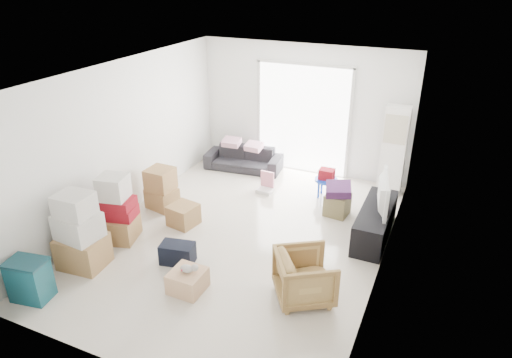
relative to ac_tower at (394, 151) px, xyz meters
The scene contains 21 objects.
room_shell 3.32m from the ac_tower, 126.35° to the right, with size 4.98×6.48×3.18m.
sliding_door 2.01m from the ac_tower, behind, with size 2.10×0.04×2.33m.
ac_tower is the anchor object (origin of this frame).
tv_console 1.86m from the ac_tower, 88.37° to the right, with size 0.47×1.57×0.52m, color black.
television 1.78m from the ac_tower, 88.37° to the right, with size 0.97×0.56×0.13m, color black.
sofa 3.16m from the ac_tower, behind, with size 1.66×0.48×0.65m, color #28272D.
pillow_left 3.41m from the ac_tower, behind, with size 0.36×0.28×0.11m, color #D49AB0.
pillow_right 2.86m from the ac_tower, behind, with size 0.39×0.31×0.13m, color #D49AB0.
armchair 3.77m from the ac_tower, 97.90° to the right, with size 0.73×0.68×0.75m, color tan.
storage_bins 6.49m from the ac_tower, 126.53° to the right, with size 0.57×0.44×0.59m.
box_stack_a 5.74m from the ac_tower, 130.88° to the right, with size 0.69×0.60×1.19m.
box_stack_b 5.16m from the ac_tower, 136.78° to the right, with size 0.68×0.68×1.12m.
box_stack_c 4.43m from the ac_tower, 147.69° to the right, with size 0.59×0.52×0.78m.
loose_box 4.13m from the ac_tower, 138.13° to the right, with size 0.44×0.44×0.37m, color #A8824C.
duffel_bag 4.54m from the ac_tower, 124.09° to the right, with size 0.50×0.30×0.32m, color black.
ottoman 1.62m from the ac_tower, 118.44° to the right, with size 0.40×0.40×0.40m, color olive.
blanket 1.53m from the ac_tower, 118.44° to the right, with size 0.44×0.44×0.14m, color #472153.
kids_table 1.38m from the ac_tower, 146.79° to the right, with size 0.44×0.44×0.58m.
toy_walker 2.54m from the ac_tower, 156.40° to the right, with size 0.32×0.28×0.40m.
wood_crate 4.72m from the ac_tower, 115.78° to the right, with size 0.45×0.45×0.30m, color tan.
plush_bunny 4.68m from the ac_tower, 115.50° to the right, with size 0.26×0.15×0.13m.
Camera 1 is at (2.84, -5.80, 4.09)m, focal length 32.00 mm.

